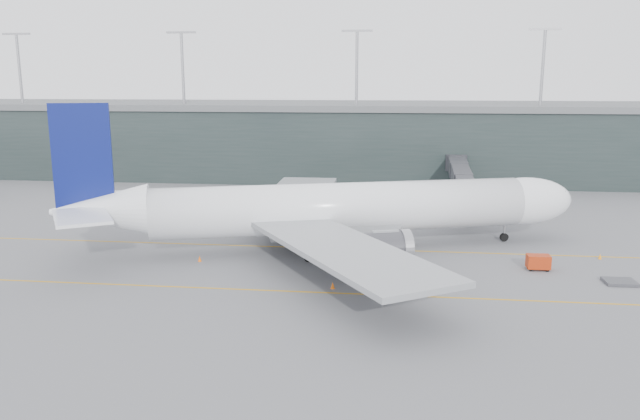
# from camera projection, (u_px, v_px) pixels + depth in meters

# --- Properties ---
(ground) EXTENTS (320.00, 320.00, 0.00)m
(ground) POSITION_uv_depth(u_px,v_px,m) (293.00, 239.00, 79.52)
(ground) COLOR slate
(ground) RESTS_ON ground
(taxiline_a) EXTENTS (160.00, 0.25, 0.02)m
(taxiline_a) POSITION_uv_depth(u_px,v_px,m) (288.00, 247.00, 75.63)
(taxiline_a) COLOR #C28812
(taxiline_a) RESTS_ON ground
(taxiline_b) EXTENTS (160.00, 0.25, 0.02)m
(taxiline_b) POSITION_uv_depth(u_px,v_px,m) (260.00, 290.00, 60.07)
(taxiline_b) COLOR #C28812
(taxiline_b) RESTS_ON ground
(taxiline_lead_main) EXTENTS (0.25, 60.00, 0.02)m
(taxiline_lead_main) POSITION_uv_depth(u_px,v_px,m) (344.00, 208.00, 98.39)
(taxiline_lead_main) COLOR #C28812
(taxiline_lead_main) RESTS_ON ground
(terminal) EXTENTS (240.00, 36.00, 29.00)m
(terminal) POSITION_uv_depth(u_px,v_px,m) (335.00, 138.00, 134.36)
(terminal) COLOR #1F2A29
(terminal) RESTS_ON ground
(main_aircraft) EXTENTS (61.12, 56.23, 17.49)m
(main_aircraft) POSITION_uv_depth(u_px,v_px,m) (337.00, 209.00, 73.66)
(main_aircraft) COLOR white
(main_aircraft) RESTS_ON ground
(jet_bridge) EXTENTS (5.50, 42.50, 6.46)m
(jet_bridge) POSITION_uv_depth(u_px,v_px,m) (459.00, 176.00, 99.90)
(jet_bridge) COLOR #2F2F34
(jet_bridge) RESTS_ON ground
(gse_cart) EXTENTS (2.41, 1.56, 1.62)m
(gse_cart) POSITION_uv_depth(u_px,v_px,m) (538.00, 262.00, 66.35)
(gse_cart) COLOR #A1280B
(gse_cart) RESTS_ON ground
(baggage_dolly) EXTENTS (3.06, 2.47, 0.30)m
(baggage_dolly) POSITION_uv_depth(u_px,v_px,m) (620.00, 282.00, 62.00)
(baggage_dolly) COLOR #3A3B3F
(baggage_dolly) RESTS_ON ground
(uld_a) EXTENTS (2.03, 1.70, 1.70)m
(uld_a) POSITION_uv_depth(u_px,v_px,m) (276.00, 215.00, 89.59)
(uld_a) COLOR #3E3E44
(uld_a) RESTS_ON ground
(uld_b) EXTENTS (2.36, 2.17, 1.72)m
(uld_b) POSITION_uv_depth(u_px,v_px,m) (285.00, 214.00, 90.31)
(uld_b) COLOR #3E3E44
(uld_b) RESTS_ON ground
(uld_c) EXTENTS (2.11, 1.84, 1.66)m
(uld_c) POSITION_uv_depth(u_px,v_px,m) (296.00, 214.00, 89.89)
(uld_c) COLOR #3E3E44
(uld_c) RESTS_ON ground
(cone_nose) EXTENTS (0.39, 0.39, 0.62)m
(cone_nose) POSITION_uv_depth(u_px,v_px,m) (600.00, 256.00, 70.49)
(cone_nose) COLOR orange
(cone_nose) RESTS_ON ground
(cone_wing_stbd) EXTENTS (0.42, 0.42, 0.67)m
(cone_wing_stbd) POSITION_uv_depth(u_px,v_px,m) (333.00, 285.00, 60.44)
(cone_wing_stbd) COLOR orange
(cone_wing_stbd) RESTS_ON ground
(cone_wing_port) EXTENTS (0.47, 0.47, 0.74)m
(cone_wing_port) POSITION_uv_depth(u_px,v_px,m) (369.00, 219.00, 89.22)
(cone_wing_port) COLOR #FE4A0E
(cone_wing_port) RESTS_ON ground
(cone_tail) EXTENTS (0.41, 0.41, 0.65)m
(cone_tail) POSITION_uv_depth(u_px,v_px,m) (200.00, 259.00, 69.56)
(cone_tail) COLOR #FD620E
(cone_tail) RESTS_ON ground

